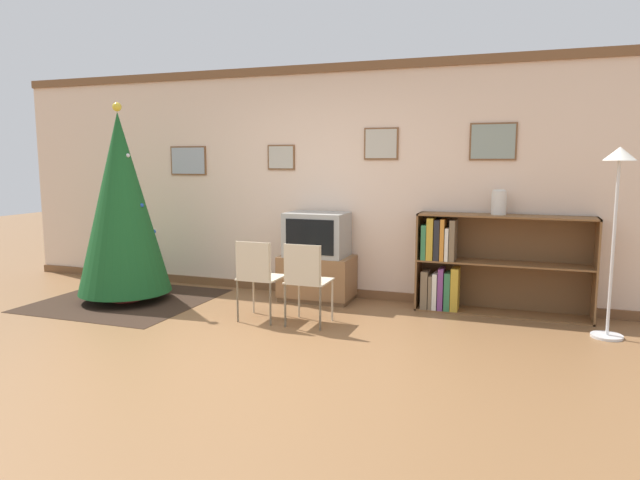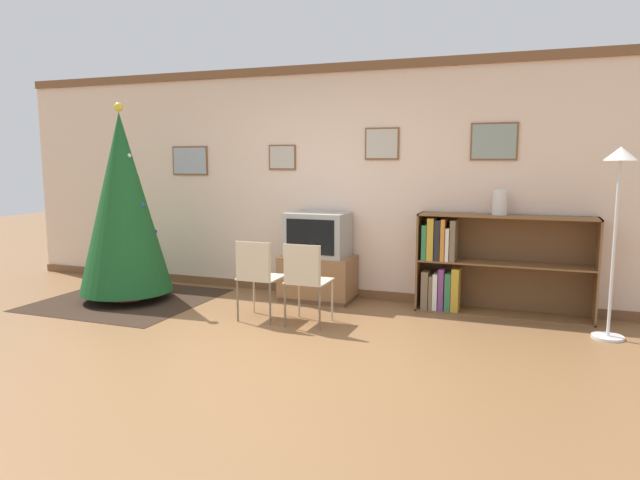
{
  "view_description": "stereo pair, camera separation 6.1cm",
  "coord_description": "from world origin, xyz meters",
  "px_view_note": "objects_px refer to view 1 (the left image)",
  "views": [
    {
      "loc": [
        2.22,
        -4.09,
        1.61
      ],
      "look_at": [
        0.31,
        1.24,
        0.81
      ],
      "focal_mm": 32.0,
      "sensor_mm": 36.0,
      "label": 1
    },
    {
      "loc": [
        2.28,
        -4.07,
        1.61
      ],
      "look_at": [
        0.31,
        1.24,
        0.81
      ],
      "focal_mm": 32.0,
      "sensor_mm": 36.0,
      "label": 2
    }
  ],
  "objects_px": {
    "christmas_tree": "(122,204)",
    "standing_lamp": "(617,193)",
    "tv_console": "(317,278)",
    "bookshelf": "(472,265)",
    "folding_chair_left": "(257,275)",
    "television": "(317,234)",
    "vase": "(499,202)",
    "folding_chair_right": "(306,279)"
  },
  "relations": [
    {
      "from": "christmas_tree",
      "to": "standing_lamp",
      "type": "xyz_separation_m",
      "value": [
        5.05,
        0.34,
        0.21
      ]
    },
    {
      "from": "tv_console",
      "to": "bookshelf",
      "type": "relative_size",
      "value": 0.47
    },
    {
      "from": "folding_chair_left",
      "to": "tv_console",
      "type": "bearing_deg",
      "value": 75.83
    },
    {
      "from": "bookshelf",
      "to": "standing_lamp",
      "type": "distance_m",
      "value": 1.58
    },
    {
      "from": "television",
      "to": "standing_lamp",
      "type": "relative_size",
      "value": 0.4
    },
    {
      "from": "vase",
      "to": "standing_lamp",
      "type": "height_order",
      "value": "standing_lamp"
    },
    {
      "from": "television",
      "to": "bookshelf",
      "type": "height_order",
      "value": "bookshelf"
    },
    {
      "from": "christmas_tree",
      "to": "tv_console",
      "type": "distance_m",
      "value": 2.37
    },
    {
      "from": "christmas_tree",
      "to": "folding_chair_left",
      "type": "distance_m",
      "value": 1.94
    },
    {
      "from": "television",
      "to": "folding_chair_right",
      "type": "relative_size",
      "value": 0.84
    },
    {
      "from": "bookshelf",
      "to": "vase",
      "type": "xyz_separation_m",
      "value": [
        0.24,
        0.05,
        0.67
      ]
    },
    {
      "from": "tv_console",
      "to": "folding_chair_left",
      "type": "distance_m",
      "value": 1.08
    },
    {
      "from": "vase",
      "to": "folding_chair_left",
      "type": "bearing_deg",
      "value": -152.48
    },
    {
      "from": "tv_console",
      "to": "standing_lamp",
      "type": "relative_size",
      "value": 0.48
    },
    {
      "from": "folding_chair_right",
      "to": "vase",
      "type": "height_order",
      "value": "vase"
    },
    {
      "from": "vase",
      "to": "standing_lamp",
      "type": "xyz_separation_m",
      "value": [
        1.02,
        -0.57,
        0.15
      ]
    },
    {
      "from": "tv_console",
      "to": "standing_lamp",
      "type": "bearing_deg",
      "value": -8.25
    },
    {
      "from": "television",
      "to": "vase",
      "type": "xyz_separation_m",
      "value": [
        1.97,
        0.14,
        0.41
      ]
    },
    {
      "from": "christmas_tree",
      "to": "television",
      "type": "distance_m",
      "value": 2.24
    },
    {
      "from": "folding_chair_left",
      "to": "vase",
      "type": "height_order",
      "value": "vase"
    },
    {
      "from": "tv_console",
      "to": "bookshelf",
      "type": "distance_m",
      "value": 1.75
    },
    {
      "from": "christmas_tree",
      "to": "television",
      "type": "bearing_deg",
      "value": 20.41
    },
    {
      "from": "christmas_tree",
      "to": "standing_lamp",
      "type": "bearing_deg",
      "value": 3.85
    },
    {
      "from": "tv_console",
      "to": "folding_chair_left",
      "type": "xyz_separation_m",
      "value": [
        -0.26,
        -1.03,
        0.21
      ]
    },
    {
      "from": "christmas_tree",
      "to": "folding_chair_right",
      "type": "distance_m",
      "value": 2.43
    },
    {
      "from": "folding_chair_right",
      "to": "standing_lamp",
      "type": "bearing_deg",
      "value": 12.29
    },
    {
      "from": "bookshelf",
      "to": "vase",
      "type": "distance_m",
      "value": 0.72
    },
    {
      "from": "tv_console",
      "to": "vase",
      "type": "relative_size",
      "value": 3.19
    },
    {
      "from": "folding_chair_left",
      "to": "bookshelf",
      "type": "bearing_deg",
      "value": 29.14
    },
    {
      "from": "christmas_tree",
      "to": "folding_chair_right",
      "type": "relative_size",
      "value": 2.72
    },
    {
      "from": "folding_chair_right",
      "to": "vase",
      "type": "relative_size",
      "value": 3.16
    },
    {
      "from": "tv_console",
      "to": "standing_lamp",
      "type": "xyz_separation_m",
      "value": [
        2.98,
        -0.43,
        1.07
      ]
    },
    {
      "from": "tv_console",
      "to": "folding_chair_left",
      "type": "height_order",
      "value": "folding_chair_left"
    },
    {
      "from": "christmas_tree",
      "to": "tv_console",
      "type": "height_order",
      "value": "christmas_tree"
    },
    {
      "from": "bookshelf",
      "to": "standing_lamp",
      "type": "height_order",
      "value": "standing_lamp"
    },
    {
      "from": "folding_chair_left",
      "to": "standing_lamp",
      "type": "relative_size",
      "value": 0.48
    },
    {
      "from": "television",
      "to": "standing_lamp",
      "type": "distance_m",
      "value": 3.06
    },
    {
      "from": "folding_chair_left",
      "to": "television",
      "type": "bearing_deg",
      "value": 75.8
    },
    {
      "from": "folding_chair_right",
      "to": "standing_lamp",
      "type": "distance_m",
      "value": 2.92
    },
    {
      "from": "folding_chair_left",
      "to": "bookshelf",
      "type": "xyz_separation_m",
      "value": [
        1.99,
        1.11,
        0.03
      ]
    },
    {
      "from": "standing_lamp",
      "to": "tv_console",
      "type": "bearing_deg",
      "value": 171.75
    },
    {
      "from": "tv_console",
      "to": "christmas_tree",
      "type": "bearing_deg",
      "value": -159.53
    }
  ]
}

